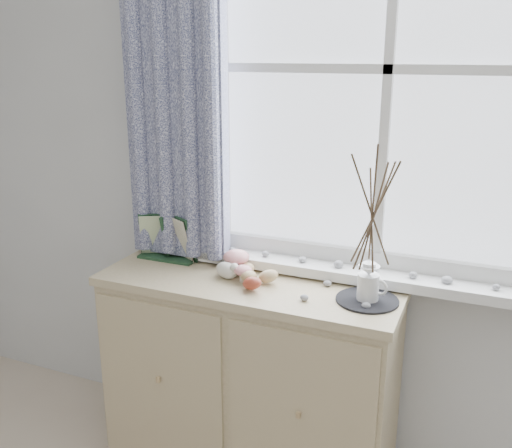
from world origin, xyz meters
name	(u,v)px	position (x,y,z in m)	size (l,w,h in m)	color
sideboard	(249,375)	(-0.15, 1.75, 0.43)	(1.20, 0.45, 0.85)	tan
botanical_book	(164,238)	(-0.57, 1.81, 0.95)	(0.29, 0.13, 0.21)	#1B3A22
toadstool_cluster	(238,261)	(-0.21, 1.78, 0.91)	(0.15, 0.16, 0.10)	silver
wooden_eggs	(254,276)	(-0.12, 1.73, 0.88)	(0.17, 0.18, 0.08)	tan
songbird_figurine	(227,269)	(-0.24, 1.74, 0.89)	(0.14, 0.07, 0.07)	beige
crocheted_doily	(367,300)	(0.32, 1.74, 0.85)	(0.23, 0.23, 0.01)	black
twig_pitcher	(373,210)	(0.32, 1.74, 1.19)	(0.26, 0.26, 0.59)	silver
sideboard_pebbles	(324,290)	(0.15, 1.75, 0.86)	(0.33, 0.23, 0.02)	#939396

